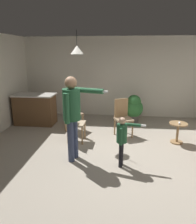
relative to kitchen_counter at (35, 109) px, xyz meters
The scene contains 12 objects.
ground 3.18m from the kitchen_counter, 38.81° to the right, with size 7.68×7.68×0.00m, color #9E9384.
wall_back 2.88m from the kitchen_counter, 26.65° to the left, with size 6.40×0.10×2.70m, color silver.
kitchen_counter is the anchor object (origin of this frame).
side_table_by_couch 4.21m from the kitchen_counter, 13.88° to the right, with size 0.44×0.44×0.52m.
person_adult 2.78m from the kitchen_counter, 51.29° to the right, with size 0.90×0.50×1.76m.
person_child 3.53m from the kitchen_counter, 40.12° to the right, with size 0.56×0.29×1.02m.
dining_chair_by_counter 2.79m from the kitchen_counter, 13.71° to the right, with size 0.55×0.55×1.00m.
dining_chair_near_wall 1.90m from the kitchen_counter, 38.64° to the right, with size 0.43×0.43×1.00m.
dining_chair_centre_back 1.41m from the kitchen_counter, 21.44° to the right, with size 0.55×0.55×1.00m.
potted_plant_corner 3.10m from the kitchen_counter, ahead, with size 0.59×0.59×0.90m.
spare_remote_on_table 4.22m from the kitchen_counter, 14.52° to the right, with size 0.04×0.13×0.04m, color white.
ceiling_light_pendant 2.54m from the kitchen_counter, 30.15° to the right, with size 0.32×0.32×0.55m.
Camera 1 is at (0.19, -4.09, 2.22)m, focal length 33.61 mm.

